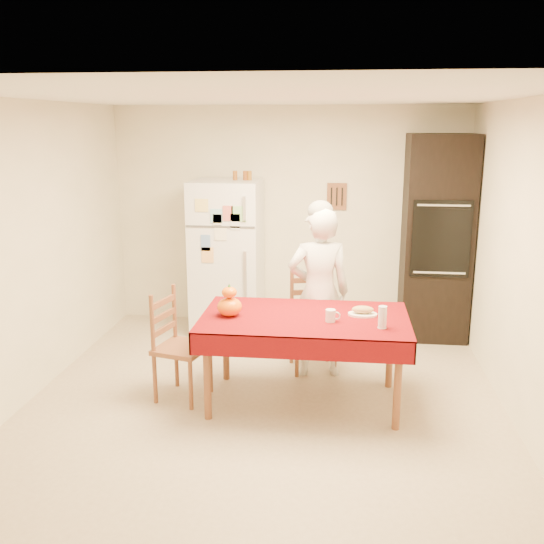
% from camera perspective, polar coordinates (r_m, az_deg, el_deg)
% --- Properties ---
extents(floor, '(4.50, 4.50, 0.00)m').
position_cam_1_polar(floor, '(5.21, -0.82, -12.43)').
color(floor, tan).
rests_on(floor, ground).
extents(room_shell, '(4.02, 4.52, 2.51)m').
position_cam_1_polar(room_shell, '(4.72, -0.88, 5.51)').
color(room_shell, '#F2E7CC').
rests_on(room_shell, ground).
extents(refrigerator, '(0.75, 0.74, 1.70)m').
position_cam_1_polar(refrigerator, '(6.79, -4.24, 1.44)').
color(refrigerator, white).
rests_on(refrigerator, floor).
extents(oven_cabinet, '(0.70, 0.62, 2.20)m').
position_cam_1_polar(oven_cabinet, '(6.74, 15.22, 3.07)').
color(oven_cabinet, black).
rests_on(oven_cabinet, floor).
extents(dining_table, '(1.70, 1.00, 0.76)m').
position_cam_1_polar(dining_table, '(5.02, 3.07, -4.94)').
color(dining_table, brown).
rests_on(dining_table, floor).
extents(chair_far, '(0.50, 0.49, 0.95)m').
position_cam_1_polar(chair_far, '(5.81, 3.78, -4.20)').
color(chair_far, brown).
rests_on(chair_far, floor).
extents(chair_left, '(0.49, 0.51, 0.95)m').
position_cam_1_polar(chair_left, '(5.24, -9.07, -6.42)').
color(chair_left, brown).
rests_on(chair_left, floor).
extents(seated_woman, '(0.64, 0.48, 1.58)m').
position_cam_1_polar(seated_woman, '(5.57, 4.44, -1.96)').
color(seated_woman, silver).
rests_on(seated_woman, floor).
extents(coffee_mug, '(0.08, 0.08, 0.10)m').
position_cam_1_polar(coffee_mug, '(4.87, 5.53, -4.11)').
color(coffee_mug, white).
rests_on(coffee_mug, dining_table).
extents(pumpkin_lower, '(0.21, 0.21, 0.15)m').
position_cam_1_polar(pumpkin_lower, '(4.99, -4.01, -3.28)').
color(pumpkin_lower, '#EB5305').
rests_on(pumpkin_lower, dining_table).
extents(pumpkin_upper, '(0.12, 0.12, 0.09)m').
position_cam_1_polar(pumpkin_upper, '(4.96, -4.04, -1.92)').
color(pumpkin_upper, '#E75405').
rests_on(pumpkin_upper, pumpkin_lower).
extents(wine_glass, '(0.07, 0.07, 0.18)m').
position_cam_1_polar(wine_glass, '(4.76, 10.36, -4.21)').
color(wine_glass, silver).
rests_on(wine_glass, dining_table).
extents(bread_plate, '(0.24, 0.24, 0.02)m').
position_cam_1_polar(bread_plate, '(5.07, 8.53, -3.96)').
color(bread_plate, white).
rests_on(bread_plate, dining_table).
extents(bread_loaf, '(0.18, 0.10, 0.06)m').
position_cam_1_polar(bread_loaf, '(5.05, 8.54, -3.52)').
color(bread_loaf, '#97794A').
rests_on(bread_loaf, bread_plate).
extents(spice_jar_left, '(0.05, 0.05, 0.10)m').
position_cam_1_polar(spice_jar_left, '(6.68, -3.49, 9.06)').
color(spice_jar_left, brown).
rests_on(spice_jar_left, refrigerator).
extents(spice_jar_mid, '(0.05, 0.05, 0.10)m').
position_cam_1_polar(spice_jar_mid, '(6.67, -2.53, 9.06)').
color(spice_jar_mid, brown).
rests_on(spice_jar_mid, refrigerator).
extents(spice_jar_right, '(0.05, 0.05, 0.10)m').
position_cam_1_polar(spice_jar_right, '(6.66, -2.14, 9.06)').
color(spice_jar_right, '#945D1A').
rests_on(spice_jar_right, refrigerator).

